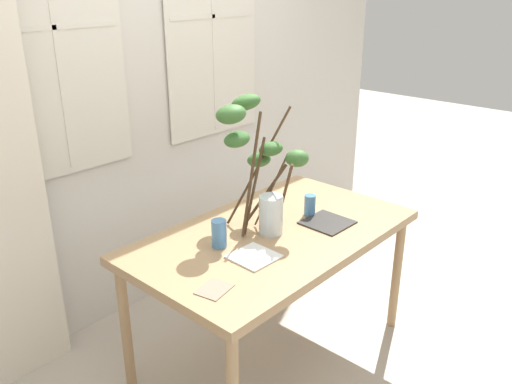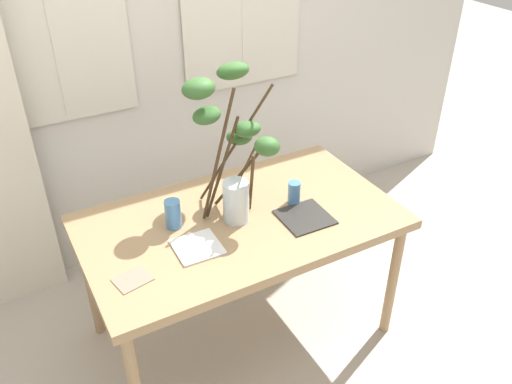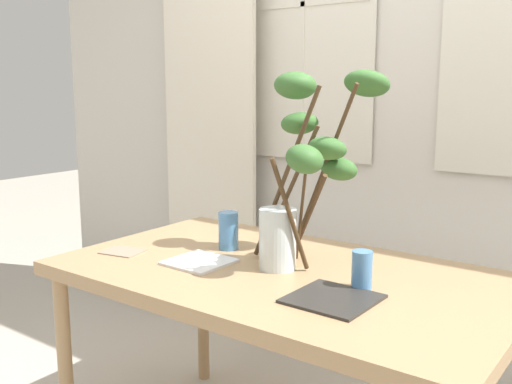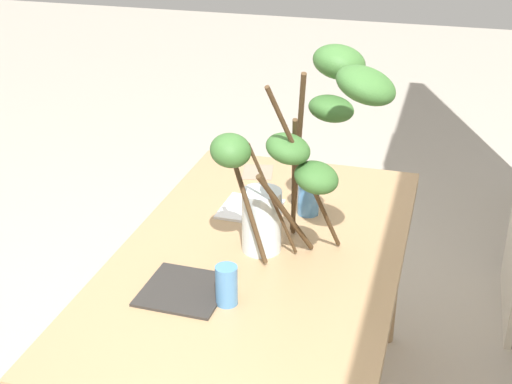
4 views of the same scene
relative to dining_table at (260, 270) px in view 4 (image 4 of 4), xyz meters
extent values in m
cube|color=tan|center=(0.00, 0.00, 0.04)|extent=(1.51, 0.87, 0.05)
cylinder|color=tan|center=(-0.69, -0.38, -0.34)|extent=(0.05, 0.05, 0.72)
cylinder|color=tan|center=(-0.69, 0.38, -0.34)|extent=(0.05, 0.05, 0.72)
cylinder|color=silver|center=(-0.02, 0.00, 0.17)|extent=(0.12, 0.12, 0.20)
cylinder|color=silver|center=(-0.02, 0.00, 0.10)|extent=(0.11, 0.11, 0.07)
cylinder|color=#47331E|center=(0.06, 0.15, 0.38)|extent=(0.33, 0.17, 0.61)
ellipsoid|color=#38662D|center=(0.13, 0.31, 0.68)|extent=(0.21, 0.23, 0.15)
cylinder|color=#47331E|center=(-0.05, 0.10, 0.37)|extent=(0.23, 0.09, 0.60)
ellipsoid|color=#38662D|center=(-0.09, 0.21, 0.67)|extent=(0.19, 0.20, 0.12)
cylinder|color=#47331E|center=(-0.04, 0.10, 0.31)|extent=(0.21, 0.06, 0.47)
ellipsoid|color=#38662D|center=(-0.06, 0.19, 0.54)|extent=(0.17, 0.17, 0.11)
cylinder|color=#47331E|center=(0.04, 0.05, 0.27)|extent=(0.13, 0.13, 0.40)
ellipsoid|color=#38662D|center=(0.10, 0.11, 0.47)|extent=(0.18, 0.19, 0.12)
cylinder|color=#47331E|center=(0.05, -0.03, 0.26)|extent=(0.07, 0.15, 0.38)
ellipsoid|color=#38662D|center=(0.11, -0.05, 0.45)|extent=(0.16, 0.17, 0.13)
cylinder|color=#47331E|center=(0.04, 0.09, 0.23)|extent=(0.21, 0.14, 0.32)
ellipsoid|color=#38662D|center=(0.10, 0.19, 0.39)|extent=(0.18, 0.19, 0.11)
cylinder|color=#4C84BC|center=(-0.30, 0.09, 0.14)|extent=(0.07, 0.07, 0.14)
cylinder|color=#4C84BC|center=(0.29, -0.01, 0.13)|extent=(0.06, 0.06, 0.12)
cube|color=white|center=(-0.27, -0.11, 0.07)|extent=(0.21, 0.21, 0.01)
cube|color=#2D2B28|center=(0.27, -0.15, 0.07)|extent=(0.24, 0.24, 0.01)
cube|color=gray|center=(-0.59, -0.17, 0.07)|extent=(0.16, 0.14, 0.00)
camera|label=1|loc=(-1.90, -1.60, 1.29)|focal=37.41mm
camera|label=2|loc=(-0.94, -1.86, 1.57)|focal=37.63mm
camera|label=3|loc=(1.03, -1.55, 0.67)|focal=41.04mm
camera|label=4|loc=(1.88, 0.52, 1.21)|focal=50.36mm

